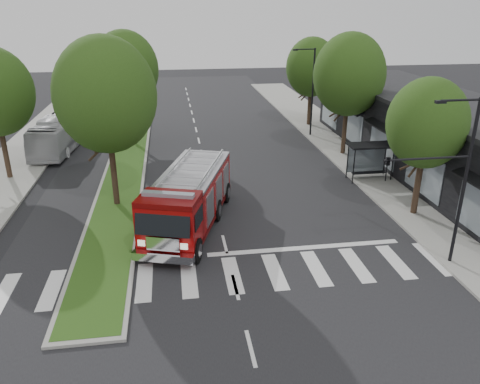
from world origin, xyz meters
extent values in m
plane|color=black|center=(0.00, 0.00, 0.00)|extent=(140.00, 140.00, 0.00)
cube|color=gray|center=(12.50, 10.00, 0.07)|extent=(5.00, 80.00, 0.15)
cube|color=gray|center=(-6.00, 18.00, 0.07)|extent=(3.00, 50.00, 0.14)
cube|color=#173F12|center=(-6.00, 18.00, 0.14)|extent=(2.60, 49.50, 0.02)
cube|color=black|center=(17.00, 10.00, 2.50)|extent=(8.00, 30.00, 5.00)
cylinder|color=black|center=(9.80, 7.40, 1.25)|extent=(0.08, 0.08, 2.50)
cylinder|color=black|center=(12.60, 7.40, 1.25)|extent=(0.08, 0.08, 2.50)
cylinder|color=black|center=(9.80, 8.60, 1.25)|extent=(0.08, 0.08, 2.50)
cylinder|color=black|center=(12.60, 8.60, 1.25)|extent=(0.08, 0.08, 2.50)
cube|color=black|center=(11.20, 8.00, 2.55)|extent=(3.20, 1.60, 0.12)
cube|color=#8C99A5|center=(11.20, 8.70, 1.30)|extent=(2.80, 0.04, 1.80)
cube|color=black|center=(11.20, 8.00, 0.55)|extent=(2.40, 0.40, 0.08)
cylinder|color=black|center=(11.50, 2.00, 1.87)|extent=(0.36, 0.36, 3.74)
ellipsoid|color=#1A350E|center=(11.50, 2.00, 5.53)|extent=(4.40, 4.40, 5.06)
cylinder|color=black|center=(11.50, 14.00, 2.20)|extent=(0.36, 0.36, 4.40)
ellipsoid|color=#1A350E|center=(11.50, 14.00, 6.50)|extent=(5.60, 5.60, 6.44)
cylinder|color=black|center=(11.50, 24.00, 1.98)|extent=(0.36, 0.36, 3.96)
ellipsoid|color=#1A350E|center=(11.50, 24.00, 5.85)|extent=(5.00, 5.00, 5.75)
cylinder|color=black|center=(-6.00, 6.00, 2.31)|extent=(0.36, 0.36, 4.62)
ellipsoid|color=#1A350E|center=(-6.00, 6.00, 6.83)|extent=(5.80, 5.80, 6.67)
cylinder|color=black|center=(-6.00, 20.00, 2.20)|extent=(0.36, 0.36, 4.40)
ellipsoid|color=#1A350E|center=(-6.00, 20.00, 6.50)|extent=(5.60, 5.60, 6.44)
cylinder|color=black|center=(-14.00, 12.00, 2.09)|extent=(0.36, 0.36, 4.18)
cylinder|color=black|center=(10.50, -3.50, 4.00)|extent=(0.16, 0.16, 8.00)
cylinder|color=black|center=(9.60, -3.50, 7.90)|extent=(1.80, 0.10, 0.10)
cube|color=black|center=(8.70, -3.50, 7.85)|extent=(0.45, 0.20, 0.12)
cylinder|color=black|center=(8.50, -3.50, 5.40)|extent=(4.00, 0.10, 0.10)
imported|color=black|center=(6.70, -3.50, 5.00)|extent=(0.18, 0.22, 1.10)
cylinder|color=black|center=(10.50, 20.00, 4.00)|extent=(0.16, 0.16, 8.00)
cylinder|color=black|center=(9.60, 20.00, 7.90)|extent=(1.80, 0.10, 0.10)
cube|color=black|center=(8.70, 20.00, 7.85)|extent=(0.45, 0.20, 0.12)
cube|color=#5A0405|center=(-1.65, 2.52, 0.57)|extent=(5.64, 9.98, 0.28)
cube|color=#8A0708|center=(-1.37, 3.39, 1.77)|extent=(4.94, 7.81, 2.28)
cube|color=#8A0708|center=(-2.73, -0.84, 1.77)|extent=(3.34, 2.82, 2.39)
cube|color=#B2B2B7|center=(-1.37, 3.39, 2.96)|extent=(4.94, 7.81, 0.14)
cylinder|color=#B2B2B7|center=(-2.34, 3.71, 3.19)|extent=(2.20, 6.54, 0.11)
cylinder|color=#B2B2B7|center=(-0.39, 3.08, 3.19)|extent=(2.20, 6.54, 0.11)
cube|color=silver|center=(-3.13, -2.08, 0.68)|extent=(2.94, 1.29, 0.40)
cube|color=#8C99A5|center=(-2.73, -0.84, 3.30)|extent=(2.51, 1.15, 0.20)
cylinder|color=black|center=(-4.08, -0.76, 0.63)|extent=(0.76, 1.31, 1.25)
cylinder|color=black|center=(-1.59, -1.56, 0.63)|extent=(0.76, 1.31, 1.25)
cylinder|color=black|center=(-2.62, 3.79, 0.63)|extent=(0.76, 1.31, 1.25)
cylinder|color=black|center=(-0.12, 2.99, 0.63)|extent=(0.76, 1.31, 1.25)
cylinder|color=black|center=(-1.78, 6.39, 0.63)|extent=(0.76, 1.31, 1.25)
cylinder|color=black|center=(0.72, 5.59, 0.63)|extent=(0.76, 1.31, 1.25)
imported|color=#B3B3B8|center=(-11.74, 19.26, 1.47)|extent=(3.34, 10.73, 2.94)
camera|label=1|loc=(-2.41, -21.41, 11.65)|focal=35.00mm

